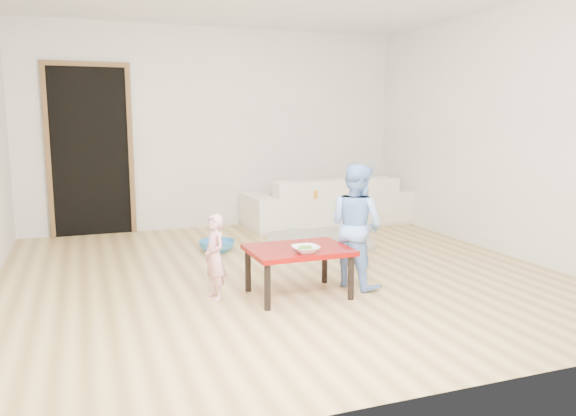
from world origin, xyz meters
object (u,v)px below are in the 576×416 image
sofa (328,201)px  basin (217,246)px  child_blue (356,226)px  bowl (306,249)px  child_pink (215,257)px  red_table (298,272)px

sofa → basin: sofa is taller
sofa → child_blue: child_blue is taller
bowl → child_pink: child_pink is taller
child_pink → child_blue: 1.24m
child_blue → basin: child_blue is taller
child_blue → child_pink: bearing=62.3°
red_table → child_pink: 0.69m
child_pink → child_blue: size_ratio=0.65×
basin → red_table: bearing=-80.9°
red_table → bowl: size_ratio=3.78×
basin → sofa: bearing=29.5°
sofa → red_table: sofa is taller
sofa → basin: 2.05m
child_pink → child_blue: bearing=75.2°
basin → bowl: bearing=-81.9°
sofa → child_blue: (-0.93, -2.66, 0.20)m
sofa → bowl: (-1.50, -2.92, 0.10)m
red_table → bowl: (-0.01, -0.18, 0.23)m
red_table → child_pink: bearing=167.1°
red_table → basin: bearing=99.1°
bowl → basin: 1.97m
basin → child_pink: bearing=-103.5°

